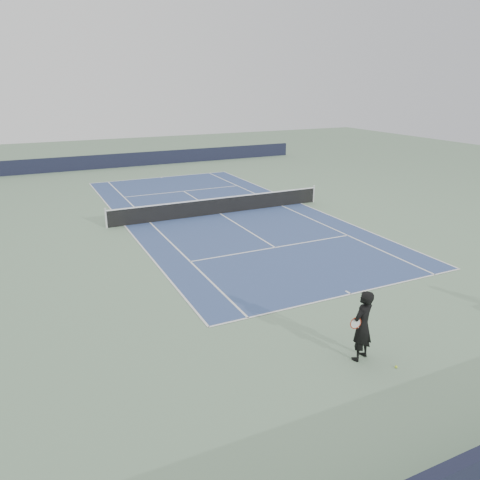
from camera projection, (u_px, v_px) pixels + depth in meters
name	position (u px, v px, depth m)	size (l,w,h in m)	color
ground	(220.00, 214.00, 26.88)	(80.00, 80.00, 0.00)	gray
court_surface	(220.00, 214.00, 26.88)	(10.97, 23.77, 0.01)	#33497A
tennis_net	(220.00, 205.00, 26.71)	(12.90, 0.10, 1.07)	silver
windscreen_far	(141.00, 159.00, 41.96)	(30.00, 0.25, 1.20)	black
tennis_player	(362.00, 326.00, 12.55)	(0.90, 0.77, 2.03)	black
tennis_ball	(396.00, 367.00, 12.43)	(0.07, 0.07, 0.07)	#C4E52E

